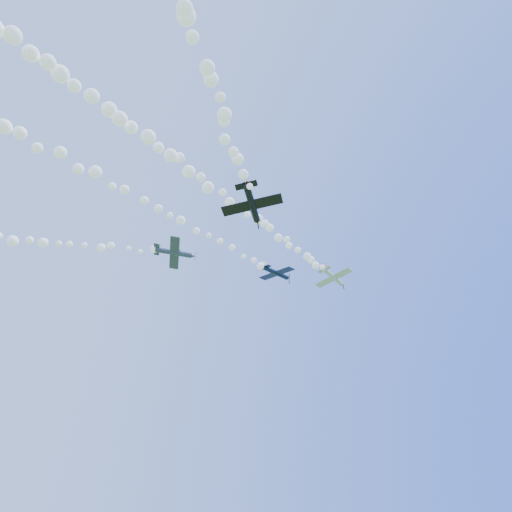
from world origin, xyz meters
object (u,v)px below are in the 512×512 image
plane_grey (174,253)px  plane_black (252,204)px  plane_navy (276,273)px  plane_white (333,277)px

plane_grey → plane_black: size_ratio=1.20×
plane_grey → plane_black: (1.73, -25.16, -8.37)m
plane_navy → plane_black: (-18.75, -24.30, -10.40)m
plane_white → plane_grey: (-33.44, 2.53, -4.28)m
plane_white → plane_grey: bearing=156.3°
plane_black → plane_navy: bearing=4.2°
plane_grey → plane_black: plane_grey is taller
plane_navy → plane_grey: plane_navy is taller
plane_white → plane_black: plane_white is taller
plane_white → plane_navy: plane_white is taller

